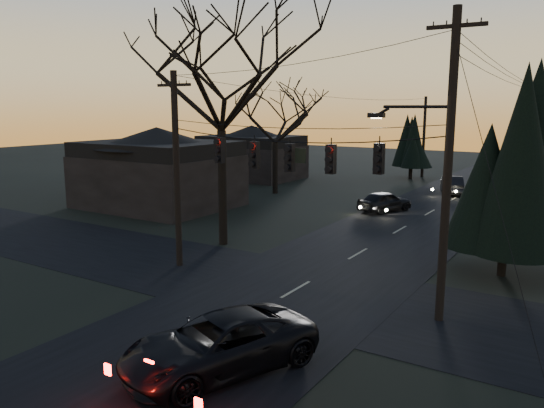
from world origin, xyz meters
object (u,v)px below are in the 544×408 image
Objects in this scene: sedan_oncoming_a at (385,202)px; evergreen_right at (510,170)px; utility_pole_right at (439,320)px; utility_pole_far_l at (422,177)px; bare_tree_left at (221,82)px; suv_near at (219,344)px; sedan_oncoming_b at (452,185)px; utility_pole_left at (180,265)px; utility_pole_far_r at (538,199)px.

evergreen_right is at bearing 153.09° from sedan_oncoming_a.
utility_pole_right reaches higher than utility_pole_far_l.
utility_pole_right is 18.62m from sedan_oncoming_a.
bare_tree_left is at bearing -91.16° from utility_pole_far_l.
sedan_oncoming_b is (-2.25, 33.43, -0.02)m from suv_near.
sedan_oncoming_b is (5.20, 26.80, 0.73)m from utility_pole_left.
utility_pole_right is 1.18× the size of utility_pole_left.
evergreen_right reaches higher than utility_pole_left.
utility_pole_far_r reaches higher than utility_pole_far_l.
suv_near is (-4.05, -6.64, 0.75)m from utility_pole_right.
evergreen_right reaches higher than suv_near.
utility_pole_right is at bearing -98.47° from evergreen_right.
utility_pole_far_l is at bearing 107.72° from utility_pole_right.
utility_pole_far_l is 10.59m from sedan_oncoming_b.
utility_pole_left is 36.00m from utility_pole_far_l.
utility_pole_left is 9.13m from bare_tree_left.
utility_pole_far_r is 1.09× the size of evergreen_right.
utility_pole_far_r reaches higher than sedan_oncoming_b.
utility_pole_far_l is 43.29m from suv_near.
evergreen_right is at bearing 81.53° from utility_pole_right.
sedan_oncoming_a is 0.92× the size of sedan_oncoming_b.
sedan_oncoming_a is (-8.20, -11.30, 0.69)m from utility_pole_far_r.
utility_pole_far_r is at bearing 105.60° from suv_near.
sedan_oncoming_a is at bearing 130.89° from evergreen_right.
evergreen_right is 1.76× the size of sedan_oncoming_b.
sedan_oncoming_b is (5.20, -9.20, 0.73)m from utility_pole_far_l.
utility_pole_far_r is 2.09× the size of sedan_oncoming_a.
bare_tree_left is at bearing -170.75° from evergreen_right.
sedan_oncoming_a is (-9.12, 10.53, -3.80)m from evergreen_right.
utility_pole_right is 37.79m from utility_pole_far_l.
bare_tree_left is (-12.15, -23.96, 8.17)m from utility_pole_far_r.
utility_pole_far_l is (0.00, 36.00, 0.00)m from utility_pole_left.
utility_pole_right is at bearing 85.04° from sedan_oncoming_b.
utility_pole_left is 1.00× the size of utility_pole_far_r.
sedan_oncoming_a is (3.95, 12.66, -7.47)m from bare_tree_left.
sedan_oncoming_a is 10.28m from sedan_oncoming_b.
suv_near is 23.70m from sedan_oncoming_a.
bare_tree_left is (-0.65, -31.96, 8.17)m from utility_pole_far_l.
bare_tree_left is at bearing 99.12° from utility_pole_left.
utility_pole_far_r is 1.58× the size of suv_near.
utility_pole_left is at bearing 101.02° from sedan_oncoming_a.
utility_pole_left is 1.09× the size of evergreen_right.
suv_near is at bearing -41.69° from utility_pole_left.
utility_pole_far_l is at bearing 112.60° from evergreen_right.
sedan_oncoming_a is (-8.20, 16.70, 0.69)m from utility_pole_right.
utility_pole_far_l is at bearing -58.11° from sedan_oncoming_a.
suv_near is (8.10, -10.67, -7.42)m from bare_tree_left.
utility_pole_far_r is 34.88m from suv_near.
evergreen_right reaches higher than sedan_oncoming_b.
utility_pole_left reaches higher than utility_pole_far_l.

